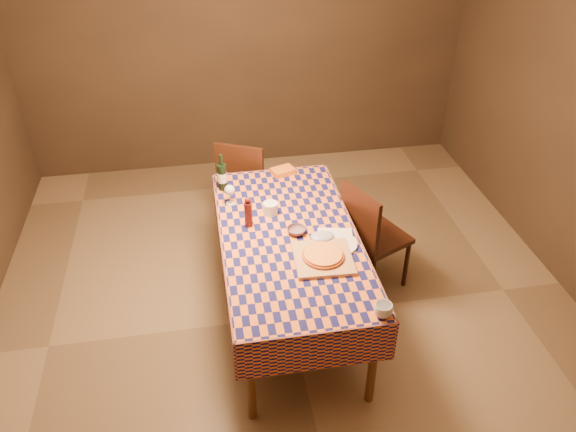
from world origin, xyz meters
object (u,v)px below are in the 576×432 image
at_px(cutting_board, 323,258).
at_px(bowl, 296,231).
at_px(white_plate, 338,244).
at_px(chair_far, 245,181).
at_px(pizza, 323,255).
at_px(wine_bottle, 222,176).
at_px(dining_table, 289,244).
at_px(chair_right, 369,233).

xyz_separation_m(cutting_board, bowl, (-0.12, 0.31, 0.01)).
xyz_separation_m(cutting_board, white_plate, (0.13, 0.14, -0.00)).
bearing_deg(chair_far, white_plate, -69.77).
height_order(white_plate, chair_far, chair_far).
bearing_deg(cutting_board, pizza, 0.00).
relative_size(cutting_board, wine_bottle, 1.24).
bearing_deg(white_plate, cutting_board, -133.83).
relative_size(dining_table, cutting_board, 4.96).
xyz_separation_m(dining_table, chair_far, (-0.19, 1.18, -0.17)).
bearing_deg(bowl, chair_right, 20.98).
bearing_deg(chair_right, chair_far, 132.90).
distance_m(pizza, white_plate, 0.19).
bearing_deg(wine_bottle, bowl, -55.75).
height_order(dining_table, chair_far, chair_far).
bearing_deg(cutting_board, bowl, 110.55).
bearing_deg(wine_bottle, chair_far, 66.66).
bearing_deg(pizza, chair_far, 103.76).
relative_size(wine_bottle, chair_right, 0.32).
xyz_separation_m(chair_far, chair_right, (0.85, -0.92, 0.00)).
relative_size(wine_bottle, chair_far, 0.32).
height_order(cutting_board, chair_far, chair_far).
xyz_separation_m(white_plate, chair_right, (0.36, 0.41, -0.25)).
height_order(pizza, chair_right, chair_right).
distance_m(chair_far, chair_right, 1.26).
xyz_separation_m(white_plate, chair_far, (-0.49, 1.33, -0.25)).
xyz_separation_m(cutting_board, wine_bottle, (-0.57, 0.98, 0.10)).
distance_m(pizza, chair_right, 0.79).
xyz_separation_m(dining_table, wine_bottle, (-0.40, 0.69, 0.19)).
bearing_deg(wine_bottle, chair_right, -22.00).
distance_m(bowl, wine_bottle, 0.81).
bearing_deg(chair_far, dining_table, -80.89).
xyz_separation_m(dining_table, bowl, (0.05, 0.02, 0.10)).
bearing_deg(dining_table, wine_bottle, 120.20).
relative_size(cutting_board, bowl, 2.88).
height_order(pizza, white_plate, pizza).
height_order(cutting_board, wine_bottle, wine_bottle).
bearing_deg(pizza, chair_right, 47.81).
distance_m(cutting_board, chair_far, 1.53).
bearing_deg(wine_bottle, cutting_board, -59.75).
xyz_separation_m(wine_bottle, white_plate, (0.70, -0.84, -0.10)).
distance_m(white_plate, chair_right, 0.61).
height_order(dining_table, wine_bottle, wine_bottle).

